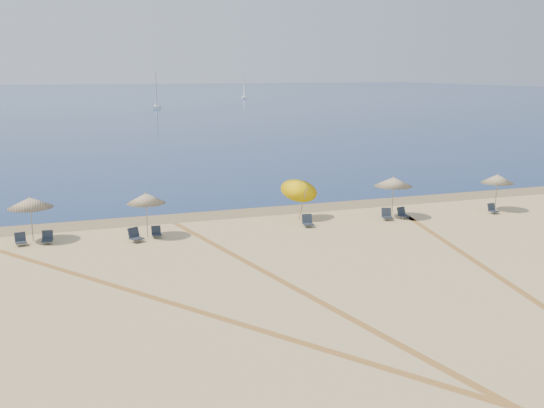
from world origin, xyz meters
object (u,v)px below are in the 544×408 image
Objects in this scene: chair_9 at (493,209)px; sailboat_2 at (244,91)px; umbrella_3 at (300,187)px; umbrella_5 at (497,179)px; umbrella_2 at (146,198)px; chair_7 at (387,215)px; umbrella_1 at (30,203)px; chair_6 at (308,221)px; chair_8 at (403,214)px; sailboat_1 at (157,97)px; chair_2 at (21,240)px; chair_4 at (135,236)px; chair_5 at (156,232)px; umbrella_4 at (393,182)px; chair_3 at (47,238)px.

sailboat_2 reaches higher than chair_9.
umbrella_3 is 13.05m from umbrella_5.
umbrella_2 is at bearing -173.22° from umbrella_3.
umbrella_5 is 2.96× the size of chair_7.
umbrella_1 is 3.13× the size of chair_6.
chair_8 is 0.10× the size of sailboat_2.
umbrella_1 is 28.20m from umbrella_5.
sailboat_1 reaches higher than chair_7.
sailboat_2 reaches higher than chair_2.
umbrella_1 is 2.71× the size of chair_4.
chair_5 is 0.83× the size of chair_8.
chair_6 is 12.44m from chair_9.
chair_4 is 1.22× the size of chair_8.
umbrella_2 is 2.78× the size of chair_4.
chair_4 is at bearing 178.35° from chair_9.
chair_2 reaches higher than chair_5.
umbrella_1 reaches higher than chair_9.
umbrella_3 is at bearing -82.81° from sailboat_1.
chair_4 is 1.10× the size of chair_7.
umbrella_4 is 3.66× the size of chair_3.
umbrella_1 is at bearing 175.97° from umbrella_4.
sailboat_2 is (35.77, 45.26, -0.28)m from sailboat_1.
umbrella_3 is at bearing 168.52° from chair_9.
umbrella_2 is 2.11m from chair_4.
umbrella_4 is 21.50m from chair_2.
chair_7 is 1.30× the size of chair_9.
umbrella_5 is 2.70× the size of chair_4.
chair_7 is (13.89, -0.52, 0.04)m from chair_5.
umbrella_5 reaches higher than chair_8.
umbrella_4 reaches higher than chair_4.
umbrella_1 is 122.28m from sailboat_1.
sailboat_2 is at bearing 76.54° from chair_3.
chair_7 is 121.52m from sailboat_1.
chair_4 is (-0.75, -0.70, -1.84)m from umbrella_2.
chair_9 is (28.01, -1.94, -0.01)m from chair_2.
chair_2 reaches higher than chair_9.
chair_5 is (5.60, -0.69, -0.02)m from chair_3.
umbrella_4 is (14.94, -0.29, 0.08)m from umbrella_2.
umbrella_4 is 3.61× the size of chair_2.
chair_4 reaches higher than chair_6.
chair_4 is at bearing -169.82° from umbrella_3.
chair_4 reaches higher than chair_9.
chair_7 is at bearing 0.22° from chair_5.
umbrella_2 is 3.50× the size of chair_2.
umbrella_3 reaches higher than chair_2.
chair_2 is (-15.81, -0.56, -1.73)m from umbrella_3.
sailboat_1 reaches higher than chair_4.
umbrella_3 is at bearing 92.12° from chair_6.
umbrella_2 is at bearing -167.41° from chair_7.
chair_5 is 13.90m from chair_7.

